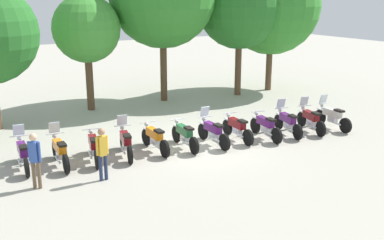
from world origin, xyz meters
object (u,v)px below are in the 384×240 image
at_px(person_1, 102,150).
at_px(tree_2, 86,29).
at_px(motorcycle_10, 311,119).
at_px(tree_4, 240,7).
at_px(motorcycle_3, 126,142).
at_px(motorcycle_6, 213,131).
at_px(motorcycle_1, 60,151).
at_px(person_0, 35,156).
at_px(motorcycle_2, 94,147).
at_px(motorcycle_7, 237,128).
at_px(motorcycle_9, 287,122).
at_px(motorcycle_4, 155,138).
at_px(motorcycle_0, 23,154).
at_px(motorcycle_5, 184,135).
at_px(motorcycle_11, 332,116).
at_px(tree_5, 272,6).
at_px(motorcycle_8, 265,126).

bearing_deg(person_1, tree_2, -20.60).
distance_m(motorcycle_10, tree_4, 8.73).
height_order(motorcycle_3, motorcycle_10, same).
distance_m(motorcycle_6, motorcycle_10, 4.54).
height_order(motorcycle_1, person_0, person_0).
relative_size(motorcycle_2, person_1, 1.29).
bearing_deg(motorcycle_7, person_1, 105.49).
xyz_separation_m(motorcycle_1, motorcycle_9, (9.00, -1.08, 0.00)).
bearing_deg(motorcycle_10, motorcycle_4, 95.87).
distance_m(motorcycle_0, motorcycle_2, 2.29).
relative_size(motorcycle_3, motorcycle_7, 0.99).
bearing_deg(motorcycle_5, motorcycle_2, 87.35).
xyz_separation_m(motorcycle_4, motorcycle_9, (5.63, -0.81, 0.01)).
relative_size(motorcycle_4, tree_4, 0.30).
bearing_deg(motorcycle_3, motorcycle_2, 95.86).
distance_m(motorcycle_10, tree_2, 11.21).
height_order(motorcycle_0, motorcycle_4, motorcycle_0).
xyz_separation_m(motorcycle_2, person_1, (-0.29, -1.83, 0.48)).
distance_m(tree_2, tree_4, 8.46).
relative_size(motorcycle_6, motorcycle_10, 1.02).
relative_size(motorcycle_10, tree_2, 0.38).
relative_size(motorcycle_0, person_0, 1.29).
relative_size(motorcycle_7, tree_4, 0.30).
xyz_separation_m(motorcycle_9, person_0, (-10.07, -0.45, 0.48)).
bearing_deg(motorcycle_2, motorcycle_11, -85.55).
bearing_deg(motorcycle_5, motorcycle_11, -93.78).
bearing_deg(motorcycle_11, tree_2, 48.27).
bearing_deg(motorcycle_2, tree_5, -51.80).
xyz_separation_m(motorcycle_0, motorcycle_1, (1.12, -0.32, 0.00)).
xyz_separation_m(motorcycle_8, person_0, (-8.94, -0.47, 0.49)).
bearing_deg(motorcycle_9, motorcycle_4, 93.67).
bearing_deg(motorcycle_5, person_1, 115.32).
bearing_deg(motorcycle_7, tree_2, 27.91).
bearing_deg(motorcycle_3, motorcycle_1, 96.23).
height_order(motorcycle_4, motorcycle_6, motorcycle_6).
relative_size(motorcycle_8, tree_4, 0.30).
distance_m(motorcycle_0, motorcycle_10, 11.35).
height_order(motorcycle_7, motorcycle_11, motorcycle_11).
distance_m(motorcycle_0, tree_5, 16.95).
distance_m(person_0, tree_5, 17.54).
xyz_separation_m(motorcycle_4, tree_5, (10.71, 6.65, 4.41)).
distance_m(motorcycle_7, tree_4, 9.51).
bearing_deg(tree_4, motorcycle_10, -101.72).
bearing_deg(motorcycle_6, motorcycle_2, 83.16).
bearing_deg(motorcycle_8, person_1, 102.93).
height_order(motorcycle_6, motorcycle_9, same).
distance_m(motorcycle_1, motorcycle_3, 2.27).
bearing_deg(person_1, motorcycle_0, 35.81).
height_order(motorcycle_2, motorcycle_9, motorcycle_9).
bearing_deg(motorcycle_6, motorcycle_10, -96.43).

